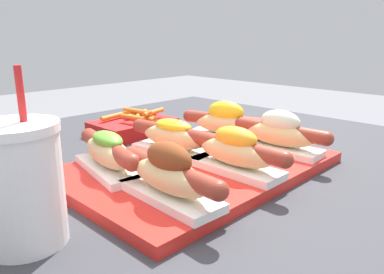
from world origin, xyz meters
The scene contains 10 objects.
serving_tray centered at (0.00, -0.02, 0.73)m, with size 0.46×0.31×0.02m.
hot_dog_0 centered at (-0.14, -0.10, 0.77)m, with size 0.07×0.20×0.08m.
hot_dog_1 centered at (0.01, -0.09, 0.77)m, with size 0.06×0.20×0.07m.
hot_dog_2 centered at (0.15, -0.09, 0.77)m, with size 0.07×0.20×0.08m.
hot_dog_3 centered at (-0.14, 0.05, 0.77)m, with size 0.09×0.20×0.07m.
hot_dog_4 centered at (0.00, 0.04, 0.77)m, with size 0.08×0.20×0.07m.
hot_dog_5 centered at (0.15, 0.04, 0.78)m, with size 0.10×0.20×0.08m.
sauce_bowl centered at (0.31, 0.03, 0.74)m, with size 0.07×0.07×0.03m.
drink_cup centered at (-0.31, -0.04, 0.79)m, with size 0.10×0.10×0.20m.
fries_basket centered at (0.08, 0.27, 0.74)m, with size 0.19×0.13×0.06m.
Camera 1 is at (-0.45, -0.44, 0.95)m, focal length 35.00 mm.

